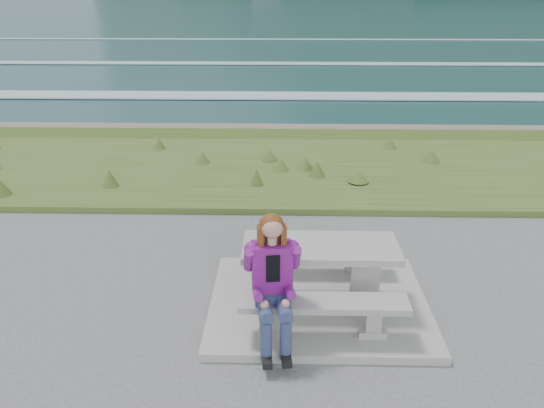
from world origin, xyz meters
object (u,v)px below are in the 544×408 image
picnic_table (320,257)px  seated_woman (273,301)px  bench_landward (323,308)px  bench_seaward (316,248)px

picnic_table → seated_woman: 0.99m
picnic_table → seated_woman: size_ratio=1.26×
picnic_table → bench_landward: 0.74m
seated_woman → bench_seaward: bearing=64.0°
picnic_table → bench_seaward: bearing=90.0°
bench_landward → bench_seaward: (0.00, 1.40, 0.00)m
picnic_table → bench_landward: picnic_table is taller
picnic_table → bench_seaward: size_ratio=1.00×
bench_landward → bench_seaward: 1.40m
picnic_table → bench_seaward: (0.00, 0.70, -0.23)m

